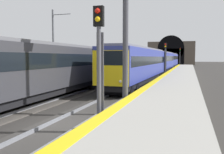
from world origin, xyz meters
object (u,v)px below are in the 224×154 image
overhead_signal_gantry (52,5)px  railway_signal_near (99,60)px  railway_signal_far (180,55)px  catenary_mast_near (54,45)px  train_main_approaching (161,61)px  train_adjacent_platform (96,64)px  railway_signal_mid (165,58)px

overhead_signal_gantry → railway_signal_near: bearing=-129.5°
railway_signal_far → catenary_mast_near: size_ratio=0.70×
overhead_signal_gantry → catenary_mast_near: bearing=30.4°
train_main_approaching → railway_signal_far: 39.02m
overhead_signal_gantry → catenary_mast_near: size_ratio=1.00×
railway_signal_far → catenary_mast_near: catenary_mast_near is taller
train_adjacent_platform → railway_signal_near: bearing=20.9°
railway_signal_near → railway_signal_mid: bearing=-180.0°
railway_signal_far → railway_signal_mid: bearing=0.0°
train_main_approaching → railway_signal_far: size_ratio=9.70×
train_adjacent_platform → overhead_signal_gantry: 12.76m
overhead_signal_gantry → railway_signal_mid: bearing=-9.7°
railway_signal_mid → railway_signal_far: 49.37m
railway_signal_mid → train_adjacent_platform: bearing=-29.7°
train_main_approaching → railway_signal_near: 36.38m
railway_signal_near → railway_signal_far: railway_signal_far is taller
railway_signal_near → catenary_mast_near: (17.14, 12.09, 1.50)m
railway_signal_mid → catenary_mast_near: (-8.79, 12.09, 1.47)m
railway_signal_mid → railway_signal_far: (49.36, -0.00, 0.67)m
railway_signal_mid → catenary_mast_near: size_ratio=0.58×
railway_signal_far → overhead_signal_gantry: (-72.08, 3.90, 2.19)m
train_main_approaching → overhead_signal_gantry: (-33.13, 2.17, 3.50)m
train_main_approaching → overhead_signal_gantry: size_ratio=6.83×
train_adjacent_platform → overhead_signal_gantry: size_ratio=4.81×
railway_signal_near → overhead_signal_gantry: 5.82m
overhead_signal_gantry → catenary_mast_near: catenary_mast_near is taller
train_adjacent_platform → overhead_signal_gantry: (-12.07, -2.17, 3.50)m
railway_signal_near → catenary_mast_near: 21.03m
railway_signal_mid → overhead_signal_gantry: 23.23m
train_adjacent_platform → railway_signal_mid: (10.64, -6.07, 0.64)m
train_adjacent_platform → railway_signal_mid: railway_signal_mid is taller
train_main_approaching → railway_signal_far: bearing=178.8°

